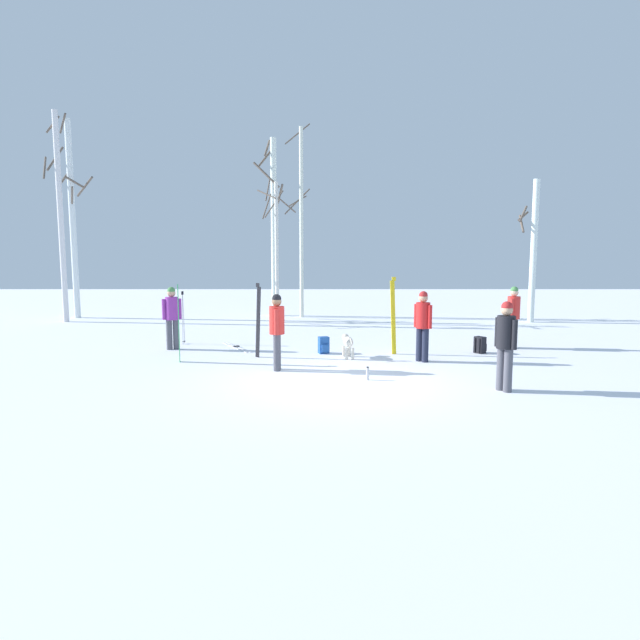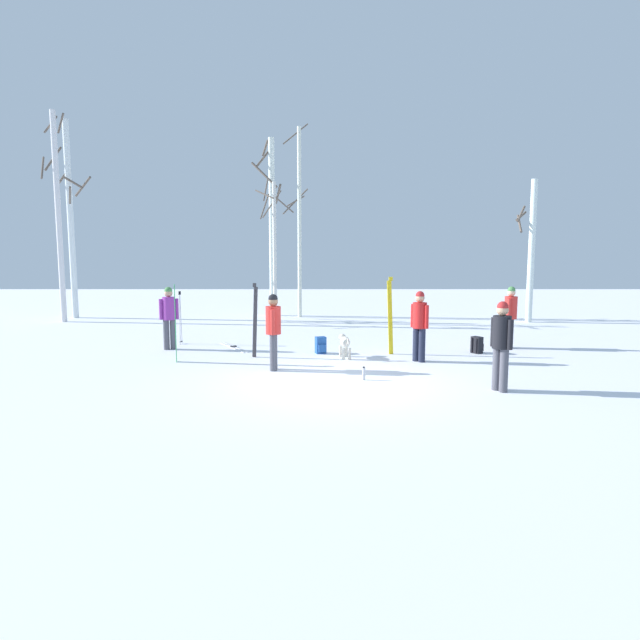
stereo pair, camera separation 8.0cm
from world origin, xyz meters
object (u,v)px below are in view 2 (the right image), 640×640
Objects in this scene: dog at (346,342)px; backpack_0 at (478,345)px; birch_tree_0 at (72,217)px; birch_tree_4 at (300,221)px; ski_poles_0 at (181,316)px; birch_tree_5 at (532,249)px; ski_pair_lying_0 at (235,347)px; person_2 at (512,313)px; birch_tree_3 at (275,247)px; person_0 at (170,314)px; birch_tree_2 at (273,224)px; ski_pair_planted_0 at (177,324)px; backpack_1 at (322,345)px; person_3 at (421,322)px; birch_tree_1 at (60,215)px; water_bottle_0 at (365,374)px; ski_pair_planted_1 at (256,321)px; ski_pair_planted_2 at (391,316)px; person_4 at (274,327)px; person_1 at (503,340)px.

dog is 2.03× the size of backpack_0.
birch_tree_4 reaches higher than birch_tree_0.
birch_tree_5 reaches higher than ski_poles_0.
birch_tree_0 reaches higher than ski_pair_lying_0.
dog is at bearing -163.11° from person_2.
birch_tree_4 is (0.88, 1.84, 1.08)m from birch_tree_3.
person_0 reaches higher than ski_pair_lying_0.
birch_tree_5 is at bearing -12.46° from birch_tree_2.
ski_pair_planted_0 is at bearing -98.12° from birch_tree_2.
person_2 is 3.90× the size of backpack_1.
birch_tree_1 is at bearing 147.45° from person_3.
birch_tree_4 is at bearing 98.70° from water_bottle_0.
ski_pair_planted_1 is at bearing -25.30° from person_0.
birch_tree_4 is at bearing -22.33° from birch_tree_2.
backpack_0 is (-1.13, -0.79, -0.77)m from person_2.
ski_pair_planted_0 is at bearing -105.20° from birch_tree_4.
person_3 is 10.49m from birch_tree_4.
ski_pair_planted_2 is 1.20× the size of ski_pair_lying_0.
ski_pair_planted_0 is 0.26× the size of birch_tree_2.
person_0 is at bearing -170.61° from ski_pair_lying_0.
ski_pair_planted_2 reaches higher than water_bottle_0.
ski_pair_planted_0 is 1.00× the size of ski_pair_planted_1.
person_4 reaches higher than dog.
person_3 is 5.86m from ski_pair_planted_0.
backpack_1 is at bearing -171.11° from person_2.
birch_tree_4 is (2.61, 9.62, 3.02)m from ski_pair_planted_0.
person_2 is 3.57m from ski_pair_planted_2.
ski_poles_0 is 5.93m from birch_tree_3.
birch_tree_2 reaches higher than person_2.
person_3 is at bearing -22.08° from ski_poles_0.
ski_pair_planted_2 reaches higher than backpack_1.
birch_tree_4 is (-6.12, 7.61, 2.97)m from person_2.
ski_pair_planted_2 is 7.18× the size of water_bottle_0.
person_2 is 8.96m from ski_pair_planted_0.
backpack_1 is at bearing 106.25° from water_bottle_0.
birch_tree_2 is (2.02, 7.39, 3.03)m from ski_poles_0.
ski_pair_lying_0 is (-7.67, 0.07, -0.97)m from person_2.
person_3 is at bearing 0.93° from ski_pair_planted_0.
birch_tree_5 is at bearing 36.94° from ski_pair_planted_1.
birch_tree_1 reaches higher than person_4.
ski_pair_lying_0 is at bearing 9.39° from person_0.
person_3 is at bearing -32.55° from birch_tree_1.
birch_tree_5 is at bearing -11.09° from birch_tree_4.
ski_pair_planted_1 reaches higher than person_1.
birch_tree_3 is (2.38, 5.98, 1.89)m from person_0.
birch_tree_5 is (7.40, 7.29, 2.40)m from dog.
ski_pair_planted_1 is at bearing -45.81° from birch_tree_0.
person_4 is 3.90× the size of backpack_1.
person_2 is 1.00× the size of person_3.
backpack_1 is (1.06, 2.06, -0.77)m from person_4.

